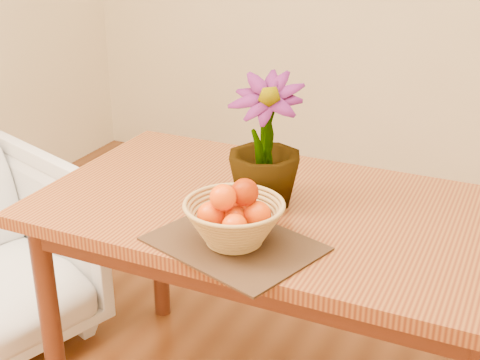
% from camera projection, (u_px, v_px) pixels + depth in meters
% --- Properties ---
extents(table, '(1.40, 0.80, 0.75)m').
position_uv_depth(table, '(277.00, 232.00, 1.97)').
color(table, brown).
rests_on(table, floor).
extents(placemat, '(0.48, 0.42, 0.01)m').
position_uv_depth(placemat, '(234.00, 244.00, 1.72)').
color(placemat, '#362213').
rests_on(placemat, table).
extents(wicker_basket, '(0.26, 0.26, 0.11)m').
position_uv_depth(wicker_basket, '(234.00, 225.00, 1.69)').
color(wicker_basket, '#AA8246').
rests_on(wicker_basket, placemat).
extents(orange_pile, '(0.18, 0.17, 0.13)m').
position_uv_depth(orange_pile, '(236.00, 207.00, 1.68)').
color(orange_pile, '#F13F03').
rests_on(orange_pile, wicker_basket).
extents(potted_plant, '(0.23, 0.23, 0.38)m').
position_uv_depth(potted_plant, '(265.00, 142.00, 1.87)').
color(potted_plant, '#1E4614').
rests_on(potted_plant, table).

